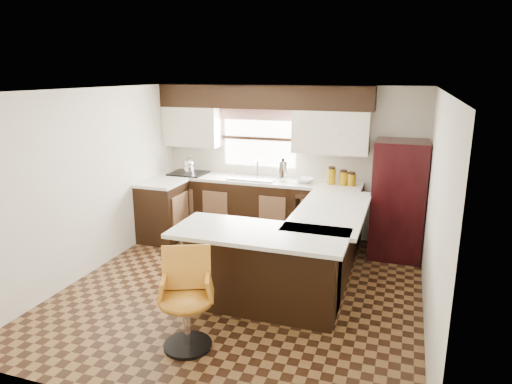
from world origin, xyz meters
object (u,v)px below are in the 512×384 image
(peninsula_long, at_px, (326,246))
(peninsula_return, at_px, (263,271))
(bar_chair, at_px, (186,302))
(refrigerator, at_px, (398,200))

(peninsula_long, distance_m, peninsula_return, 1.11)
(bar_chair, bearing_deg, peninsula_long, 40.19)
(peninsula_long, height_order, bar_chair, bar_chair)
(refrigerator, bearing_deg, peninsula_long, -126.54)
(peninsula_long, xyz_separation_m, bar_chair, (-0.99, -1.93, 0.03))
(peninsula_long, relative_size, refrigerator, 1.16)
(peninsula_return, distance_m, bar_chair, 1.07)
(peninsula_long, distance_m, bar_chair, 2.17)
(peninsula_long, relative_size, bar_chair, 2.02)
(peninsula_return, bearing_deg, bar_chair, -115.86)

